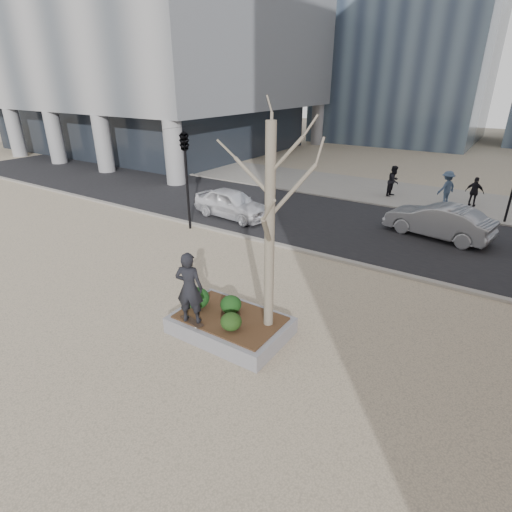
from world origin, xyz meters
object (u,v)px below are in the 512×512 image
Objects in this scene: planter at (231,325)px; skateboarder at (189,288)px; skateboard at (192,322)px; police_car at (232,203)px.

planter is 1.62m from skateboarder.
police_car is at bearing 132.11° from skateboard.
skateboard is 1.00m from skateboarder.
police_car is at bearing -81.02° from skateboarder.
skateboarder is at bearing -133.42° from planter.
police_car is (-5.83, 7.95, 0.49)m from planter.
planter is 3.85× the size of skateboard.
police_car reaches higher than planter.
skateboarder is at bearing -168.44° from skateboard.
skateboarder reaches higher than skateboard.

